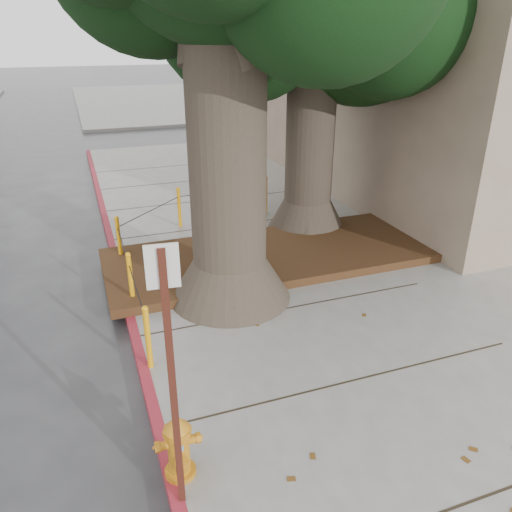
# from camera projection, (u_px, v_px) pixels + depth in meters

# --- Properties ---
(ground) EXTENTS (140.00, 140.00, 0.00)m
(ground) POSITION_uv_depth(u_px,v_px,m) (316.00, 399.00, 6.39)
(ground) COLOR #28282B
(ground) RESTS_ON ground
(sidewalk_far) EXTENTS (16.00, 20.00, 0.15)m
(sidewalk_far) POSITION_uv_depth(u_px,v_px,m) (200.00, 99.00, 33.91)
(sidewalk_far) COLOR slate
(sidewalk_far) RESTS_ON ground
(curb_red) EXTENTS (0.14, 26.00, 0.16)m
(curb_red) POSITION_uv_depth(u_px,v_px,m) (132.00, 324.00, 7.87)
(curb_red) COLOR maroon
(curb_red) RESTS_ON ground
(planter_bed) EXTENTS (6.40, 2.60, 0.16)m
(planter_bed) POSITION_uv_depth(u_px,v_px,m) (270.00, 255.00, 9.91)
(planter_bed) COLOR black
(planter_bed) RESTS_ON sidewalk_main
(building_corner) EXTENTS (12.00, 13.00, 10.00)m
(building_corner) POSITION_uv_depth(u_px,v_px,m) (502.00, 5.00, 14.71)
(building_corner) COLOR gray
(building_corner) RESTS_ON ground
(building_side_white) EXTENTS (10.00, 10.00, 9.00)m
(building_side_white) POSITION_uv_depth(u_px,v_px,m) (365.00, 27.00, 31.77)
(building_side_white) COLOR silver
(building_side_white) RESTS_ON ground
(building_side_grey) EXTENTS (12.00, 14.00, 12.00)m
(building_side_grey) POSITION_uv_depth(u_px,v_px,m) (393.00, 6.00, 38.15)
(building_side_grey) COLOR slate
(building_side_grey) RESTS_ON ground
(bollard_ring) EXTENTS (3.79, 5.39, 0.95)m
(bollard_ring) POSITION_uv_depth(u_px,v_px,m) (176.00, 238.00, 9.59)
(bollard_ring) COLOR orange
(bollard_ring) RESTS_ON sidewalk_main
(fire_hydrant) EXTENTS (0.40, 0.36, 0.77)m
(fire_hydrant) POSITION_uv_depth(u_px,v_px,m) (178.00, 446.00, 4.97)
(fire_hydrant) COLOR orange
(fire_hydrant) RESTS_ON sidewalk_main
(signpost) EXTENTS (0.27, 0.07, 2.69)m
(signpost) POSITION_uv_depth(u_px,v_px,m) (171.00, 371.00, 4.22)
(signpost) COLOR #471911
(signpost) RESTS_ON sidewalk_main
(car_silver) EXTENTS (3.68, 1.81, 1.21)m
(car_silver) POSITION_uv_depth(u_px,v_px,m) (249.00, 111.00, 25.06)
(car_silver) COLOR #B7B7BC
(car_silver) RESTS_ON ground
(car_red) EXTENTS (3.81, 1.65, 1.22)m
(car_red) POSITION_uv_depth(u_px,v_px,m) (297.00, 111.00, 25.09)
(car_red) COLOR maroon
(car_red) RESTS_ON ground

